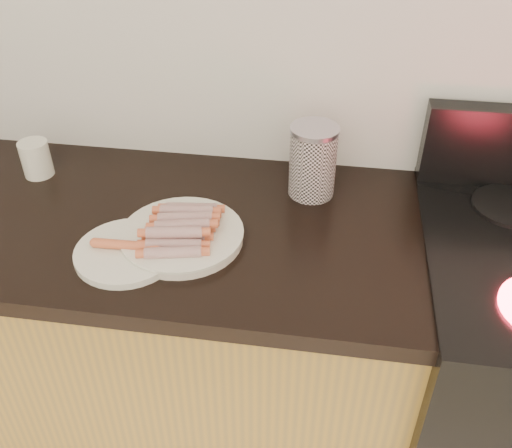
# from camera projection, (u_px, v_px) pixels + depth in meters

# --- Properties ---
(wall_back) EXTENTS (4.00, 0.04, 2.60)m
(wall_back) POSITION_uv_depth(u_px,v_px,m) (265.00, 8.00, 1.31)
(wall_back) COLOR silver
(wall_back) RESTS_ON ground
(cabinet_base) EXTENTS (2.20, 0.59, 0.86)m
(cabinet_base) POSITION_uv_depth(u_px,v_px,m) (11.00, 334.00, 1.67)
(cabinet_base) COLOR olive
(cabinet_base) RESTS_ON floor
(burner_far_left) EXTENTS (0.18, 0.18, 0.01)m
(burner_far_left) POSITION_uv_depth(u_px,v_px,m) (511.00, 206.00, 1.34)
(burner_far_left) COLOR black
(burner_far_left) RESTS_ON stove
(main_plate) EXTENTS (0.30, 0.30, 0.02)m
(main_plate) POSITION_uv_depth(u_px,v_px,m) (182.00, 237.00, 1.26)
(main_plate) COLOR silver
(main_plate) RESTS_ON counter_slab
(side_plate) EXTENTS (0.25, 0.25, 0.02)m
(side_plate) POSITION_uv_depth(u_px,v_px,m) (127.00, 252.00, 1.22)
(side_plate) COLOR white
(side_plate) RESTS_ON counter_slab
(hotdog_pile) EXTENTS (0.12, 0.20, 0.05)m
(hotdog_pile) POSITION_uv_depth(u_px,v_px,m) (181.00, 226.00, 1.24)
(hotdog_pile) COLOR #A43832
(hotdog_pile) RESTS_ON main_plate
(plain_sausages) EXTENTS (0.14, 0.02, 0.02)m
(plain_sausages) POSITION_uv_depth(u_px,v_px,m) (126.00, 245.00, 1.21)
(plain_sausages) COLOR #C6632F
(plain_sausages) RESTS_ON side_plate
(canister) EXTENTS (0.12, 0.12, 0.18)m
(canister) POSITION_uv_depth(u_px,v_px,m) (313.00, 161.00, 1.36)
(canister) COLOR white
(canister) RESTS_ON counter_slab
(mug) EXTENTS (0.09, 0.09, 0.09)m
(mug) POSITION_uv_depth(u_px,v_px,m) (36.00, 159.00, 1.46)
(mug) COLOR white
(mug) RESTS_ON counter_slab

